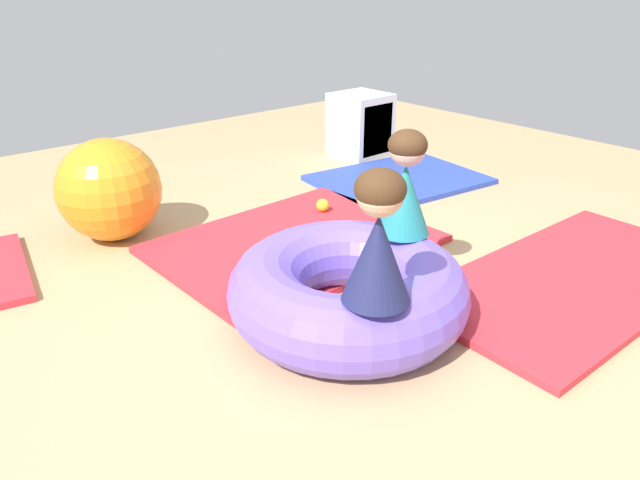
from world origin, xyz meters
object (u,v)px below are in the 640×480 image
Objects in this scene: storage_cube at (362,126)px; exercise_ball_large at (109,190)px; inflatable_cushion at (348,290)px; child_in_navy at (378,239)px; child_in_teal at (405,184)px; play_ball_yellow at (323,205)px.

exercise_ball_large is at bearing -174.00° from storage_cube.
storage_cube is at bearing 44.25° from inflatable_cushion.
storage_cube is at bearing -50.84° from child_in_navy.
child_in_teal is (0.39, 0.03, 0.42)m from inflatable_cushion.
inflatable_cushion is at bearing 117.20° from child_in_teal.
play_ball_yellow is 0.16× the size of storage_cube.
play_ball_yellow is (0.77, 1.07, -0.09)m from inflatable_cushion.
storage_cube is (2.15, 2.26, -0.33)m from child_in_navy.
inflatable_cushion is 12.76× the size of play_ball_yellow.
exercise_ball_large is (-1.20, 0.60, 0.23)m from play_ball_yellow.
play_ball_yellow is at bearing -26.42° from exercise_ball_large.
inflatable_cushion is 0.58m from child_in_navy.
child_in_navy is 0.85× the size of exercise_ball_large.
play_ball_yellow is at bearing -144.69° from storage_cube.
child_in_navy is at bearing -123.92° from play_ball_yellow.
child_in_navy is 1.78m from play_ball_yellow.
child_in_navy reaches higher than play_ball_yellow.
inflatable_cushion is 2.75m from storage_cube.
child_in_teal is 2.49m from storage_cube.
child_in_teal is at bearing -63.41° from exercise_ball_large.
inflatable_cushion is 2.00× the size of storage_cube.
child_in_teal reaches higher than play_ball_yellow.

